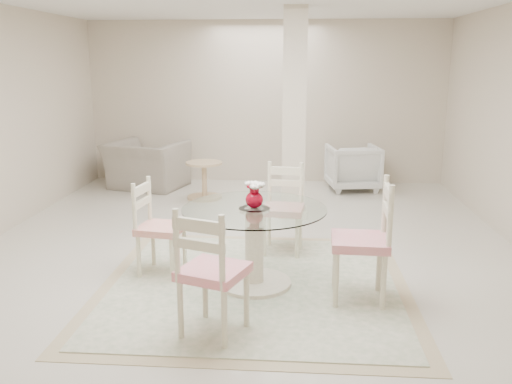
# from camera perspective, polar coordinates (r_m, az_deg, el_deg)

# --- Properties ---
(ground) EXTENTS (7.00, 7.00, 0.00)m
(ground) POSITION_cam_1_polar(r_m,az_deg,el_deg) (6.10, -0.97, -5.86)
(ground) COLOR beige
(ground) RESTS_ON ground
(room_shell) EXTENTS (6.02, 7.02, 2.71)m
(room_shell) POSITION_cam_1_polar(r_m,az_deg,el_deg) (5.75, -1.04, 11.84)
(room_shell) COLOR beige
(room_shell) RESTS_ON ground
(column) EXTENTS (0.30, 0.30, 2.70)m
(column) POSITION_cam_1_polar(r_m,az_deg,el_deg) (7.06, 4.05, 8.03)
(column) COLOR beige
(column) RESTS_ON ground
(area_rug) EXTENTS (2.84, 2.84, 0.02)m
(area_rug) POSITION_cam_1_polar(r_m,az_deg,el_deg) (5.11, -0.17, -9.76)
(area_rug) COLOR tan
(area_rug) RESTS_ON ground
(dining_table) EXTENTS (1.30, 1.30, 0.75)m
(dining_table) POSITION_cam_1_polar(r_m,az_deg,el_deg) (4.97, -0.17, -5.79)
(dining_table) COLOR #F5E3C9
(dining_table) RESTS_ON ground
(red_vase) EXTENTS (0.19, 0.17, 0.24)m
(red_vase) POSITION_cam_1_polar(r_m,az_deg,el_deg) (4.83, -0.15, -0.25)
(red_vase) COLOR #A6051B
(red_vase) RESTS_ON dining_table
(dining_chair_east) EXTENTS (0.50, 0.50, 1.19)m
(dining_chair_east) POSITION_cam_1_polar(r_m,az_deg,el_deg) (4.70, 11.86, -4.13)
(dining_chair_east) COLOR beige
(dining_chair_east) RESTS_ON ground
(dining_chair_north) EXTENTS (0.46, 0.46, 1.06)m
(dining_chair_north) POSITION_cam_1_polar(r_m,az_deg,el_deg) (5.85, 2.93, -0.99)
(dining_chair_north) COLOR #F3EDC8
(dining_chair_north) RESTS_ON ground
(dining_chair_west) EXTENTS (0.47, 0.47, 1.03)m
(dining_chair_west) POSITION_cam_1_polar(r_m,az_deg,el_deg) (5.31, -10.65, -2.94)
(dining_chair_west) COLOR #F3EDC8
(dining_chair_west) RESTS_ON ground
(dining_chair_south) EXTENTS (0.58, 0.58, 1.12)m
(dining_chair_south) POSITION_cam_1_polar(r_m,az_deg,el_deg) (4.00, -5.03, -7.54)
(dining_chair_south) COLOR beige
(dining_chair_south) RESTS_ON ground
(recliner_taupe) EXTENTS (1.39, 1.29, 0.76)m
(recliner_taupe) POSITION_cam_1_polar(r_m,az_deg,el_deg) (9.04, -11.43, 2.81)
(recliner_taupe) COLOR gray
(recliner_taupe) RESTS_ON ground
(armchair_white) EXTENTS (0.89, 0.91, 0.73)m
(armchair_white) POSITION_cam_1_polar(r_m,az_deg,el_deg) (8.89, 10.14, 2.58)
(armchair_white) COLOR white
(armchair_white) RESTS_ON ground
(side_table) EXTENTS (0.55, 0.55, 0.57)m
(side_table) POSITION_cam_1_polar(r_m,az_deg,el_deg) (8.19, -5.45, 1.07)
(side_table) COLOR tan
(side_table) RESTS_ON ground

